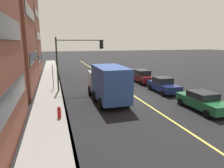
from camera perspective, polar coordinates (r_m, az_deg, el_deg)
The scene contains 11 objects.
ground at distance 19.47m, azimuth 6.17°, elevation -3.32°, with size 200.00×200.00×0.00m, color black.
sidewalk_slab at distance 18.03m, azimuth -17.49°, elevation -4.82°, with size 80.00×2.55×0.15m, color gray.
curb_edge at distance 18.03m, azimuth -13.68°, elevation -4.59°, with size 80.00×0.16×0.15m, color slate.
lane_stripe_center at distance 19.47m, azimuth 6.17°, elevation -3.30°, with size 80.00×0.16×0.01m, color #D8CC4C.
car_maroon at distance 25.89m, azimuth 8.49°, elevation 2.31°, with size 4.67×1.90×1.62m.
car_green at distance 16.59m, azimuth 24.59°, elevation -4.46°, with size 4.41×1.94×1.43m.
car_navy at distance 21.13m, azimuth 14.53°, elevation -0.28°, with size 4.12×1.91×1.55m.
truck_blue at distance 17.10m, azimuth -1.20°, elevation 0.35°, with size 6.59×2.46×3.16m.
traffic_light_mast at distance 21.08m, azimuth -10.31°, elevation 8.48°, with size 0.28×4.98×5.60m.
street_sign_post at distance 22.20m, azimuth -16.66°, elevation 2.41°, with size 0.60×0.08×2.74m.
fire_hydrant at distance 13.78m, azimuth -14.94°, elevation -8.15°, with size 0.24×0.24×0.94m.
Camera 1 is at (-17.30, 7.33, 5.10)m, focal length 31.82 mm.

